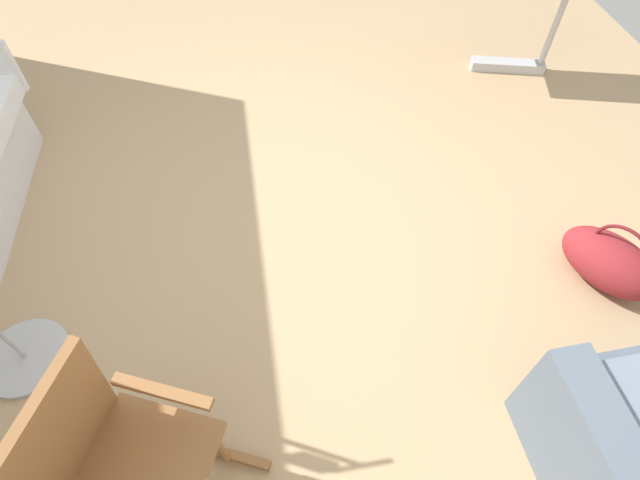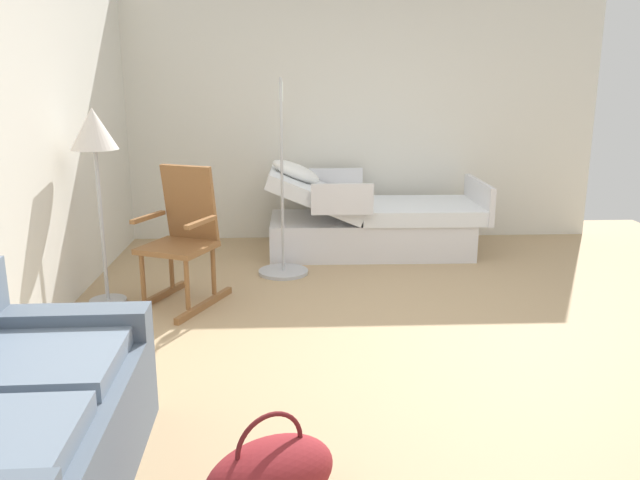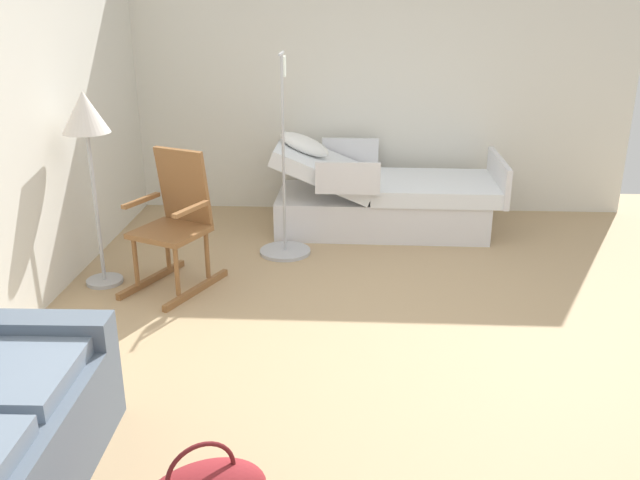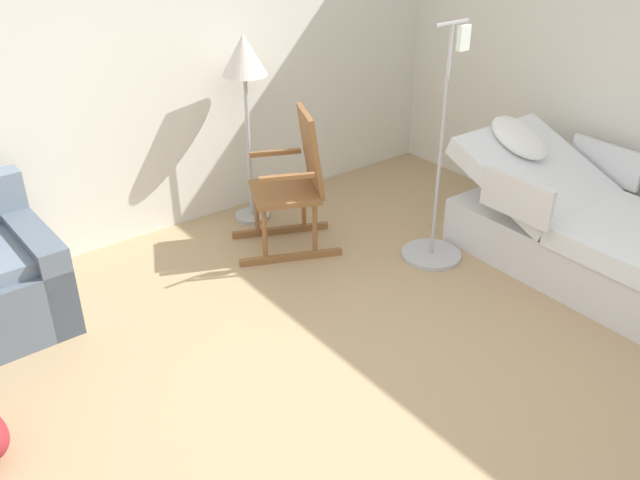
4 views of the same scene
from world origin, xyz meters
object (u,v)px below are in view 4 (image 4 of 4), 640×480
object	(u,v)px
floor_lamp	(244,68)
iv_pole	(434,226)
hospital_bed	(593,238)
rocking_chair	(294,184)

from	to	relation	value
floor_lamp	iv_pole	size ratio (longest dim) A/B	0.88
hospital_bed	floor_lamp	distance (m)	2.75
hospital_bed	rocking_chair	xyz separation A→B (m)	(-1.37, 1.60, 0.21)
hospital_bed	iv_pole	bearing A→B (deg)	128.37
hospital_bed	iv_pole	distance (m)	1.08
hospital_bed	floor_lamp	bearing A→B (deg)	122.35
iv_pole	rocking_chair	bearing A→B (deg)	133.21
hospital_bed	floor_lamp	xyz separation A→B (m)	(-1.39, 2.19, 0.93)
hospital_bed	rocking_chair	size ratio (longest dim) A/B	2.01
rocking_chair	iv_pole	distance (m)	1.06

